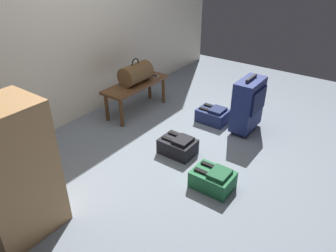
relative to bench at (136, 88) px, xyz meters
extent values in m
plane|color=slate|center=(-0.49, -1.06, -0.35)|extent=(6.60, 6.60, 0.00)
cube|color=silver|center=(-0.49, 0.54, 1.05)|extent=(6.00, 0.10, 2.80)
cube|color=brown|center=(0.00, 0.00, 0.05)|extent=(1.00, 0.36, 0.04)
cylinder|color=brown|center=(-0.44, -0.13, -0.16)|extent=(0.05, 0.05, 0.38)
cylinder|color=brown|center=(0.44, -0.13, -0.16)|extent=(0.05, 0.05, 0.38)
cylinder|color=brown|center=(-0.44, 0.13, -0.16)|extent=(0.05, 0.05, 0.38)
cylinder|color=brown|center=(0.44, 0.13, -0.16)|extent=(0.05, 0.05, 0.38)
cylinder|color=brown|center=(0.01, 0.00, 0.19)|extent=(0.44, 0.26, 0.26)
torus|color=black|center=(0.01, 0.00, 0.33)|extent=(0.14, 0.02, 0.14)
cube|color=silver|center=(0.35, -0.03, 0.07)|extent=(0.07, 0.14, 0.01)
cube|color=black|center=(0.35, -0.03, 0.07)|extent=(0.06, 0.13, 0.00)
cube|color=navy|center=(0.39, -1.43, 0.01)|extent=(0.47, 0.23, 0.61)
cube|color=#11183E|center=(0.39, -1.56, 0.08)|extent=(0.37, 0.02, 0.28)
cube|color=#262628|center=(0.39, -1.43, 0.33)|extent=(0.26, 0.03, 0.04)
cylinder|color=black|center=(0.23, -1.35, -0.33)|extent=(0.02, 0.05, 0.05)
cylinder|color=black|center=(0.55, -1.35, -0.33)|extent=(0.02, 0.05, 0.05)
cube|color=#1E6038|center=(-0.80, -1.64, -0.27)|extent=(0.28, 0.38, 0.17)
cube|color=#184D2C|center=(-0.80, -1.70, -0.16)|extent=(0.21, 0.17, 0.04)
cube|color=black|center=(-0.86, -1.57, -0.17)|extent=(0.04, 0.19, 0.02)
cube|color=black|center=(-0.74, -1.57, -0.17)|extent=(0.04, 0.19, 0.02)
cube|color=navy|center=(0.34, -1.00, -0.27)|extent=(0.28, 0.38, 0.17)
cube|color=#182045|center=(0.34, -1.07, -0.16)|extent=(0.21, 0.17, 0.04)
cube|color=black|center=(0.28, -0.93, -0.17)|extent=(0.04, 0.19, 0.02)
cube|color=black|center=(0.40, -0.93, -0.17)|extent=(0.04, 0.19, 0.02)
cube|color=black|center=(-0.52, -1.05, -0.27)|extent=(0.28, 0.38, 0.17)
cube|color=black|center=(-0.52, -1.11, -0.16)|extent=(0.21, 0.17, 0.04)
cube|color=black|center=(-0.59, -0.98, -0.17)|extent=(0.04, 0.19, 0.02)
cube|color=black|center=(-0.46, -0.98, -0.17)|extent=(0.04, 0.19, 0.02)
cube|color=#A87A4C|center=(-2.13, -0.66, 0.20)|extent=(0.56, 0.44, 1.10)
camera|label=1|loc=(-2.94, -2.67, 1.65)|focal=33.76mm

